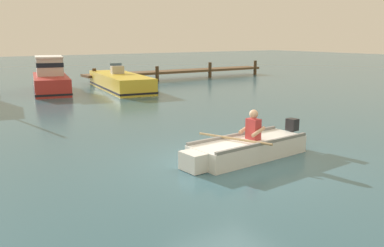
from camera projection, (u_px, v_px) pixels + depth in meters
ground_plane at (230, 164)px, 9.72m from camera, size 120.00×120.00×0.00m
wooden_dock at (180, 71)px, 29.55m from camera, size 13.97×1.57×1.10m
rowboat_with_person at (246, 148)px, 10.16m from camera, size 3.72×1.87×1.19m
moored_boat_red at (50, 78)px, 22.45m from camera, size 2.84×5.62×1.90m
moored_boat_yellow at (120, 82)px, 23.37m from camera, size 2.90×7.01×1.43m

